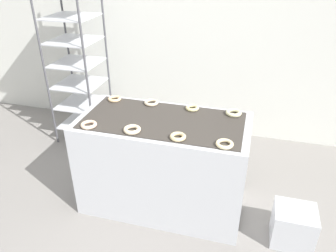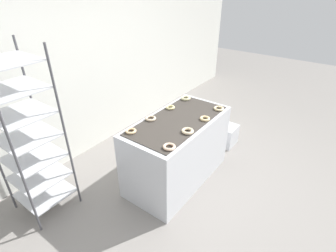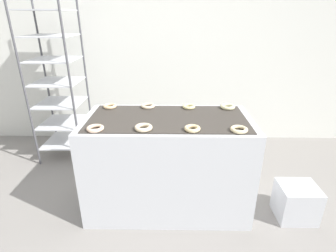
{
  "view_description": "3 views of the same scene",
  "coord_description": "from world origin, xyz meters",
  "px_view_note": "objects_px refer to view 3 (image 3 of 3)",
  "views": [
    {
      "loc": [
        0.67,
        -1.69,
        2.16
      ],
      "look_at": [
        0.0,
        0.76,
        0.75
      ],
      "focal_mm": 35.0,
      "sensor_mm": 36.0,
      "label": 1
    },
    {
      "loc": [
        -2.29,
        -0.92,
        2.38
      ],
      "look_at": [
        0.0,
        0.76,
        0.75
      ],
      "focal_mm": 28.0,
      "sensor_mm": 36.0,
      "label": 2
    },
    {
      "loc": [
        0.03,
        -1.45,
        1.69
      ],
      "look_at": [
        0.0,
        0.76,
        0.75
      ],
      "focal_mm": 28.0,
      "sensor_mm": 36.0,
      "label": 3
    }
  ],
  "objects_px": {
    "donut_far_midright": "(189,106)",
    "donut_near_midright": "(192,128)",
    "donut_far_left": "(110,106)",
    "donut_far_right": "(228,107)",
    "donut_near_left": "(95,128)",
    "fryer_machine": "(168,163)",
    "donut_far_midleft": "(148,106)",
    "glaze_bin": "(296,202)",
    "baking_rack_cart": "(57,82)",
    "donut_near_right": "(239,129)",
    "donut_near_midleft": "(143,127)"
  },
  "relations": [
    {
      "from": "donut_far_midright",
      "to": "donut_near_midright",
      "type": "bearing_deg",
      "value": -90.43
    },
    {
      "from": "donut_far_left",
      "to": "donut_far_right",
      "type": "distance_m",
      "value": 1.1
    },
    {
      "from": "donut_near_left",
      "to": "donut_far_midright",
      "type": "xyz_separation_m",
      "value": [
        0.74,
        0.52,
        0.0
      ]
    },
    {
      "from": "fryer_machine",
      "to": "donut_far_midright",
      "type": "xyz_separation_m",
      "value": [
        0.19,
        0.26,
        0.46
      ]
    },
    {
      "from": "fryer_machine",
      "to": "donut_far_left",
      "type": "xyz_separation_m",
      "value": [
        -0.55,
        0.26,
        0.46
      ]
    },
    {
      "from": "fryer_machine",
      "to": "donut_near_midright",
      "type": "xyz_separation_m",
      "value": [
        0.19,
        -0.26,
        0.46
      ]
    },
    {
      "from": "donut_near_left",
      "to": "donut_far_midleft",
      "type": "height_order",
      "value": "same"
    },
    {
      "from": "glaze_bin",
      "to": "donut_near_left",
      "type": "height_order",
      "value": "donut_near_left"
    },
    {
      "from": "glaze_bin",
      "to": "donut_far_right",
      "type": "relative_size",
      "value": 2.42
    },
    {
      "from": "donut_near_midright",
      "to": "donut_far_left",
      "type": "relative_size",
      "value": 1.0
    },
    {
      "from": "fryer_machine",
      "to": "baking_rack_cart",
      "type": "xyz_separation_m",
      "value": [
        -1.32,
        0.96,
        0.52
      ]
    },
    {
      "from": "glaze_bin",
      "to": "donut_far_left",
      "type": "bearing_deg",
      "value": 165.75
    },
    {
      "from": "donut_near_midright",
      "to": "donut_far_left",
      "type": "bearing_deg",
      "value": 145.0
    },
    {
      "from": "baking_rack_cart",
      "to": "donut_far_midleft",
      "type": "height_order",
      "value": "baking_rack_cart"
    },
    {
      "from": "baking_rack_cart",
      "to": "donut_near_right",
      "type": "distance_m",
      "value": 2.22
    },
    {
      "from": "donut_near_left",
      "to": "donut_near_midright",
      "type": "xyz_separation_m",
      "value": [
        0.73,
        0.01,
        0.0
      ]
    },
    {
      "from": "glaze_bin",
      "to": "donut_near_midright",
      "type": "distance_m",
      "value": 1.21
    },
    {
      "from": "fryer_machine",
      "to": "glaze_bin",
      "type": "relative_size",
      "value": 4.37
    },
    {
      "from": "donut_near_left",
      "to": "donut_near_midright",
      "type": "relative_size",
      "value": 1.06
    },
    {
      "from": "donut_far_midleft",
      "to": "donut_near_left",
      "type": "bearing_deg",
      "value": -123.47
    },
    {
      "from": "baking_rack_cart",
      "to": "donut_far_left",
      "type": "relative_size",
      "value": 15.3
    },
    {
      "from": "fryer_machine",
      "to": "donut_far_midright",
      "type": "height_order",
      "value": "donut_far_midright"
    },
    {
      "from": "fryer_machine",
      "to": "donut_near_midright",
      "type": "distance_m",
      "value": 0.56
    },
    {
      "from": "donut_near_midleft",
      "to": "donut_near_midright",
      "type": "relative_size",
      "value": 1.11
    },
    {
      "from": "donut_near_left",
      "to": "donut_far_midright",
      "type": "distance_m",
      "value": 0.9
    },
    {
      "from": "donut_near_left",
      "to": "donut_far_midright",
      "type": "height_order",
      "value": "same"
    },
    {
      "from": "fryer_machine",
      "to": "donut_far_left",
      "type": "bearing_deg",
      "value": 154.86
    },
    {
      "from": "donut_near_left",
      "to": "donut_far_midleft",
      "type": "distance_m",
      "value": 0.64
    },
    {
      "from": "donut_far_right",
      "to": "donut_far_midleft",
      "type": "bearing_deg",
      "value": 178.72
    },
    {
      "from": "baking_rack_cart",
      "to": "donut_far_midright",
      "type": "distance_m",
      "value": 1.67
    },
    {
      "from": "donut_near_right",
      "to": "donut_far_midleft",
      "type": "xyz_separation_m",
      "value": [
        -0.73,
        0.53,
        0.0
      ]
    },
    {
      "from": "donut_far_midleft",
      "to": "donut_far_right",
      "type": "height_order",
      "value": "donut_far_right"
    },
    {
      "from": "donut_far_left",
      "to": "donut_far_midleft",
      "type": "distance_m",
      "value": 0.36
    },
    {
      "from": "donut_near_midleft",
      "to": "donut_far_midleft",
      "type": "distance_m",
      "value": 0.52
    },
    {
      "from": "baking_rack_cart",
      "to": "donut_near_right",
      "type": "bearing_deg",
      "value": -33.46
    },
    {
      "from": "donut_near_left",
      "to": "baking_rack_cart",
      "type": "bearing_deg",
      "value": 122.36
    },
    {
      "from": "donut_far_right",
      "to": "donut_near_midright",
      "type": "bearing_deg",
      "value": -125.51
    },
    {
      "from": "donut_near_midright",
      "to": "donut_far_midleft",
      "type": "bearing_deg",
      "value": 125.75
    },
    {
      "from": "donut_near_left",
      "to": "fryer_machine",
      "type": "bearing_deg",
      "value": 25.92
    },
    {
      "from": "glaze_bin",
      "to": "donut_far_midright",
      "type": "height_order",
      "value": "donut_far_midright"
    },
    {
      "from": "donut_far_midleft",
      "to": "donut_far_midright",
      "type": "relative_size",
      "value": 1.1
    },
    {
      "from": "glaze_bin",
      "to": "donut_far_midright",
      "type": "xyz_separation_m",
      "value": [
        -0.95,
        0.43,
        0.74
      ]
    },
    {
      "from": "donut_far_midleft",
      "to": "donut_far_left",
      "type": "bearing_deg",
      "value": -178.02
    },
    {
      "from": "donut_near_left",
      "to": "donut_far_midleft",
      "type": "bearing_deg",
      "value": 56.53
    },
    {
      "from": "baking_rack_cart",
      "to": "donut_near_left",
      "type": "distance_m",
      "value": 1.45
    },
    {
      "from": "donut_near_left",
      "to": "donut_far_left",
      "type": "relative_size",
      "value": 1.06
    },
    {
      "from": "donut_far_midright",
      "to": "donut_near_midleft",
      "type": "bearing_deg",
      "value": -126.46
    },
    {
      "from": "donut_far_midright",
      "to": "glaze_bin",
      "type": "bearing_deg",
      "value": -24.26
    },
    {
      "from": "donut_near_left",
      "to": "donut_near_midright",
      "type": "distance_m",
      "value": 0.73
    },
    {
      "from": "glaze_bin",
      "to": "donut_near_left",
      "type": "xyz_separation_m",
      "value": [
        -1.68,
        -0.09,
        0.74
      ]
    }
  ]
}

